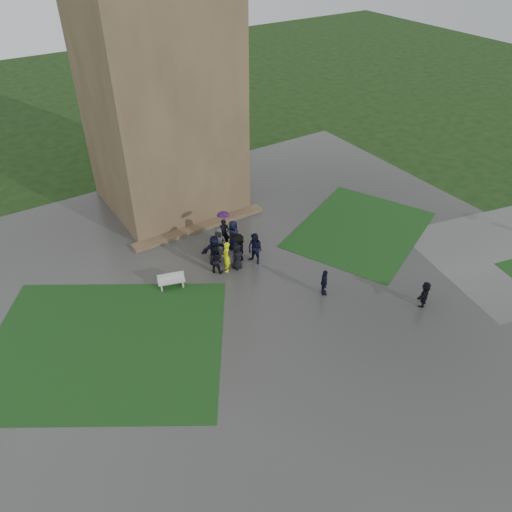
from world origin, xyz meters
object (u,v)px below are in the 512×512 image
tower (156,67)px  pedestrian_near (425,294)px  bench (171,281)px  pedestrian_mid (324,283)px

tower → pedestrian_near: (6.30, -17.13, -8.25)m
tower → pedestrian_near: bearing=-69.8°
bench → pedestrian_mid: bearing=-20.3°
bench → pedestrian_mid: size_ratio=0.98×
tower → pedestrian_mid: size_ratio=11.77×
pedestrian_mid → pedestrian_near: (3.76, -3.47, -0.03)m
pedestrian_mid → pedestrian_near: bearing=-103.8°
bench → pedestrian_near: size_ratio=1.03×
pedestrian_mid → tower: bearing=39.4°
pedestrian_near → tower: bearing=-95.1°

